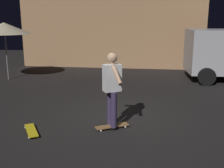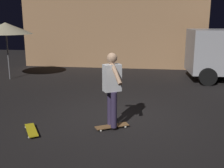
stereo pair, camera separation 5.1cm
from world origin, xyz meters
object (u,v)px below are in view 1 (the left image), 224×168
skateboard_spare (31,130)px  skater (112,85)px  skateboard_ridden (112,126)px  patio_umbrella (4,28)px

skateboard_spare → skater: bearing=15.5°
skateboard_ridden → skateboard_spare: 1.80m
patio_umbrella → skateboard_ridden: patio_umbrella is taller
skateboard_ridden → skateboard_spare: same height
skateboard_ridden → patio_umbrella: bearing=137.1°
skateboard_ridden → skater: bearing=0.0°
skateboard_ridden → skater: (0.00, 0.00, 0.98)m
patio_umbrella → skateboard_spare: patio_umbrella is taller
patio_umbrella → skateboard_spare: bearing=-57.7°
skateboard_ridden → skater: skater is taller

